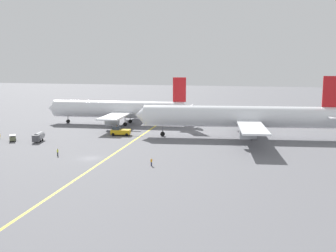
{
  "coord_description": "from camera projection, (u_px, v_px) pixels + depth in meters",
  "views": [
    {
      "loc": [
        38.74,
        -80.23,
        20.92
      ],
      "look_at": [
        11.53,
        24.94,
        4.0
      ],
      "focal_mm": 42.98,
      "sensor_mm": 36.0,
      "label": 1
    }
  ],
  "objects": [
    {
      "name": "ground_plane",
      "position": [
        90.0,
        158.0,
        89.56
      ],
      "size": [
        600.0,
        600.0,
        0.0
      ],
      "primitive_type": "plane",
      "color": "slate"
    },
    {
      "name": "taxiway_stripe",
      "position": [
        120.0,
        150.0,
        98.33
      ],
      "size": [
        7.25,
        119.84,
        0.01
      ],
      "primitive_type": "cube",
      "rotation": [
        0.0,
        0.0,
        0.06
      ],
      "color": "yellow",
      "rests_on": "ground"
    },
    {
      "name": "airliner_at_gate_left",
      "position": [
        119.0,
        110.0,
        138.81
      ],
      "size": [
        51.92,
        41.83,
        16.36
      ],
      "color": "white",
      "rests_on": "ground"
    },
    {
      "name": "airliner_being_pushed",
      "position": [
        239.0,
        117.0,
        113.77
      ],
      "size": [
        59.22,
        49.59,
        17.56
      ],
      "color": "white",
      "rests_on": "ground"
    },
    {
      "name": "pushback_tug",
      "position": [
        120.0,
        131.0,
        118.01
      ],
      "size": [
        8.97,
        3.95,
        2.92
      ],
      "color": "gold",
      "rests_on": "ground"
    },
    {
      "name": "gse_fuel_bowser_stubby",
      "position": [
        38.0,
        137.0,
        108.49
      ],
      "size": [
        2.85,
        5.18,
        2.4
      ],
      "color": "gray",
      "rests_on": "ground"
    },
    {
      "name": "gse_baggage_cart_near_cluster",
      "position": [
        13.0,
        138.0,
        109.21
      ],
      "size": [
        2.8,
        3.15,
        1.71
      ],
      "color": "#666B4C",
      "rests_on": "ground"
    },
    {
      "name": "ground_crew_wing_walker_right",
      "position": [
        151.0,
        162.0,
        82.92
      ],
      "size": [
        0.45,
        0.38,
        1.6
      ],
      "color": "#2D3351",
      "rests_on": "ground"
    },
    {
      "name": "ground_crew_ramp_agent_by_cones",
      "position": [
        58.0,
        152.0,
        92.01
      ],
      "size": [
        0.36,
        0.36,
        1.64
      ],
      "color": "black",
      "rests_on": "ground"
    }
  ]
}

